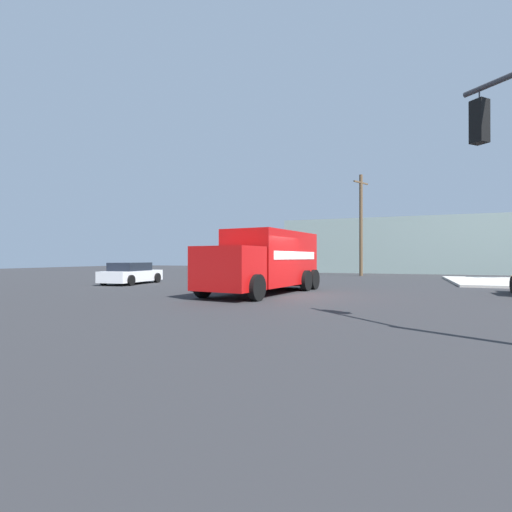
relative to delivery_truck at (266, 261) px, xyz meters
name	(u,v)px	position (x,y,z in m)	size (l,w,h in m)	color
ground_plane	(288,295)	(1.24, -0.62, -1.47)	(100.00, 100.00, 0.00)	#2B2B2D
delivery_truck	(266,261)	(0.00, 0.00, 0.00)	(3.68, 7.78, 2.83)	red
sedan_white	(131,274)	(-9.75, 2.63, -0.84)	(2.33, 4.44, 1.31)	white
utility_pole	(361,224)	(2.33, 18.40, 3.15)	(1.06, 2.04, 8.97)	brown
building_backdrop	(398,246)	(5.29, 26.86, 1.38)	(23.48, 6.00, 5.70)	gray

